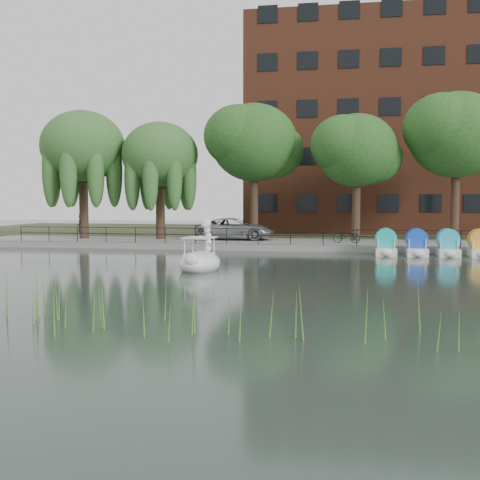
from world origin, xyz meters
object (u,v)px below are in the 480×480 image
(minivan, at_px, (235,227))
(swan_boat, at_px, (200,259))
(pedestrian, at_px, (80,224))
(bicycle, at_px, (347,235))

(minivan, bearing_deg, swan_boat, -176.96)
(minivan, distance_m, pedestrian, 11.05)
(bicycle, xyz_separation_m, pedestrian, (-18.61, 1.06, 0.49))
(minivan, xyz_separation_m, swan_boat, (1.05, -14.06, -0.75))
(bicycle, height_order, pedestrian, pedestrian)
(minivan, xyz_separation_m, bicycle, (7.57, -1.59, -0.36))
(bicycle, xyz_separation_m, swan_boat, (-6.52, -12.46, -0.39))
(pedestrian, bearing_deg, bicycle, 55.67)
(minivan, distance_m, bicycle, 7.74)
(minivan, relative_size, bicycle, 3.60)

